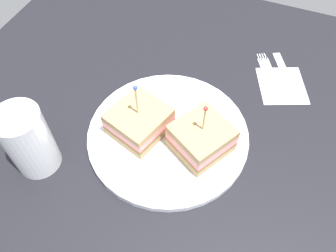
# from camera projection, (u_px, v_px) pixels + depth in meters

# --- Properties ---
(ground_plane) EXTENTS (0.90, 0.90, 0.02)m
(ground_plane) POSITION_uv_depth(u_px,v_px,m) (168.00, 140.00, 0.60)
(ground_plane) COLOR black
(plate) EXTENTS (0.27, 0.27, 0.01)m
(plate) POSITION_uv_depth(u_px,v_px,m) (168.00, 135.00, 0.58)
(plate) COLOR white
(plate) RESTS_ON ground_plane
(sandwich_half_front) EXTENTS (0.11, 0.11, 0.11)m
(sandwich_half_front) POSITION_uv_depth(u_px,v_px,m) (139.00, 121.00, 0.56)
(sandwich_half_front) COLOR tan
(sandwich_half_front) RESTS_ON plate
(sandwich_half_back) EXTENTS (0.11, 0.11, 0.10)m
(sandwich_half_back) POSITION_uv_depth(u_px,v_px,m) (201.00, 138.00, 0.54)
(sandwich_half_back) COLOR tan
(sandwich_half_back) RESTS_ON plate
(drink_glass) EXTENTS (0.07, 0.07, 0.12)m
(drink_glass) POSITION_uv_depth(u_px,v_px,m) (30.00, 143.00, 0.52)
(drink_glass) COLOR #B74C33
(drink_glass) RESTS_ON ground_plane
(napkin) EXTENTS (0.12, 0.12, 0.00)m
(napkin) POSITION_uv_depth(u_px,v_px,m) (282.00, 85.00, 0.66)
(napkin) COLOR white
(napkin) RESTS_ON ground_plane
(fork) EXTENTS (0.08, 0.12, 0.00)m
(fork) POSITION_uv_depth(u_px,v_px,m) (268.00, 71.00, 0.68)
(fork) COLOR silver
(fork) RESTS_ON ground_plane
(knife) EXTENTS (0.07, 0.11, 0.00)m
(knife) POSITION_uv_depth(u_px,v_px,m) (284.00, 71.00, 0.68)
(knife) COLOR silver
(knife) RESTS_ON ground_plane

